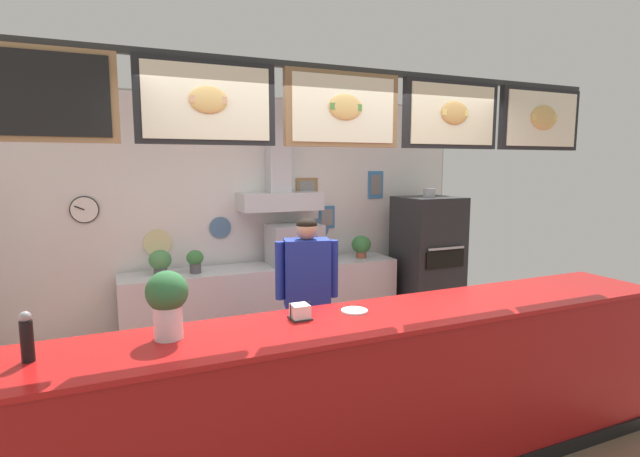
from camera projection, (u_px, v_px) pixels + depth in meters
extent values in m
plane|color=brown|center=(331.00, 441.00, 3.57)|extent=(6.47, 6.47, 0.00)
cube|color=#9E9E99|center=(245.00, 221.00, 5.48)|extent=(5.39, 0.12, 2.77)
cube|color=white|center=(246.00, 222.00, 5.42)|extent=(5.35, 0.01, 2.73)
cylinder|color=black|center=(84.00, 210.00, 4.73)|extent=(0.27, 0.02, 0.27)
cylinder|color=white|center=(84.00, 210.00, 4.71)|extent=(0.25, 0.01, 0.25)
cube|color=black|center=(79.00, 208.00, 4.69)|extent=(0.09, 0.01, 0.05)
cylinder|color=beige|center=(157.00, 243.00, 5.04)|extent=(0.28, 0.02, 0.28)
cylinder|color=teal|center=(220.00, 228.00, 5.29)|extent=(0.23, 0.02, 0.23)
cylinder|color=white|center=(277.00, 233.00, 5.56)|extent=(0.28, 0.02, 0.28)
cylinder|color=teal|center=(319.00, 229.00, 5.77)|extent=(0.25, 0.02, 0.25)
cube|color=teal|center=(376.00, 185.00, 6.02)|extent=(0.21, 0.02, 0.34)
cube|color=slate|center=(376.00, 185.00, 6.01)|extent=(0.15, 0.01, 0.24)
cube|color=#997047|center=(307.00, 188.00, 5.65)|extent=(0.27, 0.02, 0.25)
cube|color=gray|center=(307.00, 188.00, 5.64)|extent=(0.19, 0.01, 0.18)
cube|color=teal|center=(327.00, 217.00, 5.80)|extent=(0.20, 0.02, 0.27)
cube|color=gray|center=(327.00, 217.00, 5.79)|extent=(0.15, 0.01, 0.19)
cube|color=silver|center=(280.00, 201.00, 5.36)|extent=(0.91, 0.38, 0.20)
cube|color=silver|center=(278.00, 147.00, 5.34)|extent=(0.24, 0.24, 1.00)
cube|color=#2D2D2D|center=(341.00, 69.00, 3.10)|extent=(4.33, 0.04, 0.04)
cube|color=#9E754C|center=(32.00, 94.00, 2.41)|extent=(0.80, 0.05, 0.47)
cube|color=black|center=(32.00, 93.00, 2.38)|extent=(0.72, 0.01, 0.42)
cube|color=black|center=(207.00, 103.00, 2.76)|extent=(0.80, 0.05, 0.47)
cube|color=#F2E5C6|center=(208.00, 102.00, 2.73)|extent=(0.72, 0.01, 0.42)
ellipsoid|color=#DBAD60|center=(208.00, 100.00, 2.72)|extent=(0.22, 0.04, 0.15)
cube|color=tan|center=(209.00, 100.00, 2.71)|extent=(0.21, 0.01, 0.04)
cube|color=olive|center=(343.00, 110.00, 3.10)|extent=(0.80, 0.05, 0.47)
cube|color=#F2E5C6|center=(345.00, 109.00, 3.08)|extent=(0.72, 0.01, 0.42)
ellipsoid|color=#DBAD60|center=(346.00, 107.00, 3.06)|extent=(0.23, 0.04, 0.16)
cube|color=#51843D|center=(346.00, 107.00, 3.06)|extent=(0.22, 0.01, 0.04)
cube|color=black|center=(451.00, 115.00, 3.45)|extent=(0.80, 0.05, 0.47)
cube|color=beige|center=(454.00, 115.00, 3.42)|extent=(0.72, 0.01, 0.42)
ellipsoid|color=tan|center=(455.00, 113.00, 3.41)|extent=(0.23, 0.04, 0.16)
cube|color=#E5C666|center=(456.00, 113.00, 3.40)|extent=(0.22, 0.01, 0.04)
cube|color=black|center=(540.00, 120.00, 3.80)|extent=(0.80, 0.05, 0.47)
cube|color=#F2E5C6|center=(543.00, 119.00, 3.77)|extent=(0.72, 0.01, 0.42)
ellipsoid|color=#DBAD60|center=(544.00, 118.00, 3.76)|extent=(0.27, 0.04, 0.19)
cube|color=#E5C666|center=(545.00, 117.00, 3.75)|extent=(0.25, 0.01, 0.05)
cube|color=maroon|center=(364.00, 403.00, 3.05)|extent=(4.59, 0.64, 1.07)
cube|color=#B31515|center=(365.00, 319.00, 2.97)|extent=(4.68, 0.67, 0.03)
cube|color=silver|center=(267.00, 308.00, 5.28)|extent=(3.00, 0.53, 0.94)
cube|color=#9FA1A5|center=(267.00, 334.00, 5.32)|extent=(2.85, 0.49, 0.02)
cube|color=#232326|center=(427.00, 265.00, 5.81)|extent=(0.69, 0.64, 1.64)
cube|color=black|center=(445.00, 259.00, 5.49)|extent=(0.52, 0.02, 0.20)
cube|color=#B7BABF|center=(447.00, 248.00, 5.46)|extent=(0.48, 0.02, 0.02)
cylinder|color=#B7BABF|center=(429.00, 193.00, 5.69)|extent=(0.14, 0.14, 0.10)
cube|color=#232328|center=(307.00, 353.00, 4.16)|extent=(0.32, 0.26, 0.83)
cube|color=#1E339E|center=(307.00, 273.00, 4.07)|extent=(0.42, 0.31, 0.57)
cylinder|color=#1E339E|center=(333.00, 269.00, 4.10)|extent=(0.08, 0.08, 0.49)
cylinder|color=#1E339E|center=(280.00, 271.00, 4.02)|extent=(0.08, 0.08, 0.49)
sphere|color=tan|center=(307.00, 229.00, 4.02)|extent=(0.18, 0.18, 0.18)
ellipsoid|color=black|center=(307.00, 224.00, 4.01)|extent=(0.18, 0.18, 0.10)
cube|color=#A3A5AD|center=(295.00, 244.00, 5.30)|extent=(0.57, 0.41, 0.44)
cylinder|color=#4C4C51|center=(292.00, 250.00, 5.05)|extent=(0.06, 0.06, 0.06)
cube|color=black|center=(303.00, 266.00, 5.11)|extent=(0.51, 0.10, 0.04)
sphere|color=black|center=(317.00, 238.00, 5.16)|extent=(0.04, 0.04, 0.04)
cylinder|color=#9E563D|center=(361.00, 254.00, 5.68)|extent=(0.12, 0.12, 0.08)
ellipsoid|color=#387A3D|center=(361.00, 244.00, 5.66)|extent=(0.23, 0.23, 0.20)
cylinder|color=#4C4C51|center=(161.00, 271.00, 4.81)|extent=(0.13, 0.13, 0.07)
ellipsoid|color=#47894C|center=(160.00, 260.00, 4.79)|extent=(0.22, 0.22, 0.20)
cylinder|color=#4C4C51|center=(195.00, 268.00, 4.88)|extent=(0.11, 0.11, 0.10)
ellipsoid|color=#387A3D|center=(195.00, 258.00, 4.86)|extent=(0.17, 0.17, 0.15)
cylinder|color=black|center=(27.00, 341.00, 2.28)|extent=(0.06, 0.06, 0.20)
sphere|color=gray|center=(25.00, 317.00, 2.27)|extent=(0.05, 0.05, 0.05)
cylinder|color=silver|center=(168.00, 322.00, 2.59)|extent=(0.15, 0.15, 0.18)
cylinder|color=gray|center=(169.00, 332.00, 2.60)|extent=(0.14, 0.14, 0.06)
ellipsoid|color=#2D6638|center=(167.00, 291.00, 2.57)|extent=(0.22, 0.22, 0.22)
cube|color=#262628|center=(300.00, 318.00, 2.93)|extent=(0.12, 0.12, 0.01)
cylinder|color=#262628|center=(290.00, 312.00, 2.89)|extent=(0.01, 0.01, 0.10)
cylinder|color=#262628|center=(309.00, 309.00, 2.94)|extent=(0.01, 0.01, 0.10)
cube|color=white|center=(300.00, 311.00, 2.92)|extent=(0.10, 0.10, 0.09)
cylinder|color=white|center=(354.00, 311.00, 3.07)|extent=(0.17, 0.17, 0.01)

